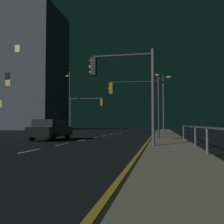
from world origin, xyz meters
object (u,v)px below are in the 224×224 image
traffic_light_far_left (135,96)px  traffic_light_near_left (86,107)px  street_lamp_corner (69,97)px  street_lamp_far_end (161,99)px  car (51,129)px  building_distant (17,71)px  street_lamp_median (162,98)px  traffic_light_overhead_east (123,78)px

traffic_light_far_left → traffic_light_near_left: (-7.55, 11.24, -0.17)m
traffic_light_near_left → street_lamp_corner: (-1.87, -1.09, 1.29)m
traffic_light_near_left → street_lamp_far_end: bearing=0.5°
street_lamp_far_end → street_lamp_corner: bearing=-174.2°
traffic_light_near_left → street_lamp_corner: bearing=-149.8°
car → street_lamp_corner: bearing=103.9°
street_lamp_corner → street_lamp_far_end: (11.52, 1.17, -0.35)m
car → traffic_light_near_left: 14.71m
car → traffic_light_near_left: (-1.43, 14.40, 2.63)m
car → building_distant: 47.35m
traffic_light_near_left → building_distant: building_distant is taller
traffic_light_near_left → street_lamp_median: size_ratio=0.62×
street_lamp_far_end → street_lamp_median: bearing=85.9°
street_lamp_median → street_lamp_far_end: (-0.23, -3.25, -0.45)m
street_lamp_median → street_lamp_corner: 12.56m
traffic_light_near_left → building_distant: (-23.78, 23.51, 10.40)m
traffic_light_near_left → traffic_light_overhead_east: (7.75, -19.77, 0.13)m
street_lamp_median → building_distant: 40.26m
building_distant → street_lamp_corner: bearing=-48.3°
traffic_light_far_left → street_lamp_corner: bearing=132.9°
car → building_distant: (-25.20, 37.91, 13.02)m
building_distant → traffic_light_far_left: bearing=-48.0°
car → street_lamp_median: bearing=64.5°
car → street_lamp_median: (8.45, 17.74, 4.01)m
car → traffic_light_overhead_east: 8.74m
street_lamp_corner → traffic_light_far_left: bearing=-47.1°
traffic_light_near_left → street_lamp_corner: street_lamp_corner is taller
street_lamp_corner → traffic_light_overhead_east: bearing=-62.7°
car → traffic_light_near_left: traffic_light_near_left is taller
traffic_light_near_left → car: bearing=-84.3°
traffic_light_far_left → street_lamp_median: 14.82m
traffic_light_near_left → traffic_light_overhead_east: size_ratio=0.99×
street_lamp_far_end → car: bearing=-119.6°
traffic_light_far_left → street_lamp_far_end: 11.54m
street_lamp_median → building_distant: bearing=149.1°
car → building_distant: size_ratio=0.16×
traffic_light_far_left → traffic_light_near_left: bearing=123.9°
car → street_lamp_far_end: bearing=60.4°
traffic_light_near_left → traffic_light_overhead_east: 21.24m
street_lamp_corner → street_lamp_median: bearing=20.6°
street_lamp_median → street_lamp_far_end: bearing=-94.1°
traffic_light_far_left → traffic_light_overhead_east: (0.20, -8.53, -0.03)m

